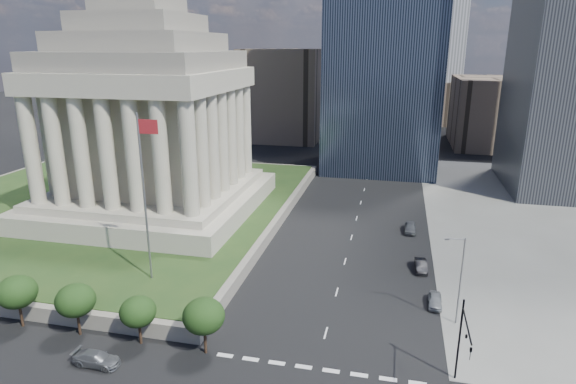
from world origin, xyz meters
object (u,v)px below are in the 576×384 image
(suv_grey, at_px, (97,359))
(parked_sedan_mid, at_px, (421,266))
(traffic_signal_ne, at_px, (463,339))
(parked_sedan_far, at_px, (410,228))
(parked_sedan_near, at_px, (435,300))
(street_lamp_north, at_px, (459,276))
(war_memorial, at_px, (146,94))
(flagpole, at_px, (145,190))

(suv_grey, height_order, parked_sedan_mid, parked_sedan_mid)
(traffic_signal_ne, distance_m, parked_sedan_far, 38.15)
(suv_grey, height_order, parked_sedan_near, suv_grey)
(street_lamp_north, xyz_separation_m, suv_grey, (-33.62, -15.07, -4.99))
(war_memorial, height_order, traffic_signal_ne, war_memorial)
(war_memorial, xyz_separation_m, suv_grey, (13.71, -38.07, -20.73))
(street_lamp_north, distance_m, parked_sedan_mid, 13.78)
(flagpole, relative_size, suv_grey, 4.33)
(suv_grey, xyz_separation_m, parked_sedan_mid, (30.51, 27.55, 0.02))
(street_lamp_north, xyz_separation_m, parked_sedan_mid, (-3.11, 12.47, -4.97))
(war_memorial, distance_m, street_lamp_north, 54.92)
(flagpole, bearing_deg, war_memorial, 116.89)
(traffic_signal_ne, bearing_deg, suv_grey, -173.44)
(traffic_signal_ne, height_order, street_lamp_north, street_lamp_north)
(parked_sedan_far, bearing_deg, parked_sedan_mid, -83.92)
(flagpole, xyz_separation_m, traffic_signal_ne, (34.33, -10.30, -7.86))
(parked_sedan_mid, height_order, parked_sedan_far, parked_sedan_far)
(war_memorial, relative_size, street_lamp_north, 3.90)
(flagpole, distance_m, parked_sedan_far, 43.07)
(flagpole, relative_size, traffic_signal_ne, 2.50)
(flagpole, bearing_deg, parked_sedan_mid, 22.80)
(parked_sedan_near, relative_size, parked_sedan_far, 0.86)
(war_memorial, height_order, suv_grey, war_memorial)
(war_memorial, xyz_separation_m, parked_sedan_far, (43.00, 3.42, -20.63))
(war_memorial, distance_m, flagpole, 28.16)
(traffic_signal_ne, bearing_deg, war_memorial, 143.58)
(parked_sedan_near, bearing_deg, suv_grey, -147.57)
(war_memorial, bearing_deg, street_lamp_north, -25.92)
(traffic_signal_ne, bearing_deg, flagpole, 163.29)
(traffic_signal_ne, distance_m, parked_sedan_mid, 24.32)
(suv_grey, xyz_separation_m, parked_sedan_near, (31.79, 18.46, -0.01))
(flagpole, height_order, traffic_signal_ne, flagpole)
(suv_grey, bearing_deg, flagpole, 7.81)
(street_lamp_north, bearing_deg, flagpole, -178.37)
(flagpole, relative_size, parked_sedan_mid, 4.78)
(parked_sedan_mid, bearing_deg, parked_sedan_far, 91.14)
(street_lamp_north, xyz_separation_m, parked_sedan_far, (-4.33, 26.42, -4.89))
(flagpole, bearing_deg, parked_sedan_near, 7.50)
(street_lamp_north, relative_size, parked_sedan_mid, 2.39)
(traffic_signal_ne, bearing_deg, parked_sedan_mid, 95.48)
(traffic_signal_ne, distance_m, suv_grey, 33.32)
(suv_grey, bearing_deg, traffic_signal_ne, -81.87)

